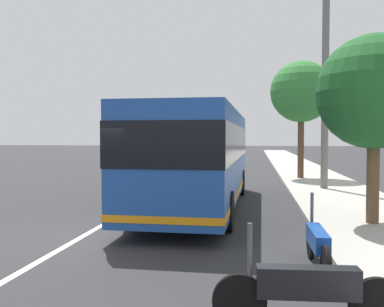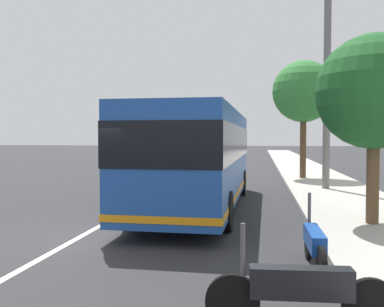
{
  "view_description": "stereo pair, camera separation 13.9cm",
  "coord_description": "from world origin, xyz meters",
  "px_view_note": "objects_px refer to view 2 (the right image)",
  "views": [
    {
      "loc": [
        -9.52,
        -3.98,
        2.31
      ],
      "look_at": [
        3.26,
        -2.05,
        1.82
      ],
      "focal_mm": 39.44,
      "sensor_mm": 36.0,
      "label": 1
    },
    {
      "loc": [
        -9.49,
        -4.11,
        2.31
      ],
      "look_at": [
        3.26,
        -2.05,
        1.82
      ],
      "focal_mm": 39.44,
      "sensor_mm": 36.0,
      "label": 2
    }
  ],
  "objects_px": {
    "motorcycle_far_end": "(300,291)",
    "car_behind_bus": "(209,150)",
    "car_ahead_same_lane": "(168,161)",
    "utility_pole": "(327,92)",
    "roadside_tree_mid_block": "(304,92)",
    "roadside_tree_near_camera": "(374,93)",
    "coach_bus": "(199,154)",
    "motorcycle_nearest_curb": "(314,244)"
  },
  "relations": [
    {
      "from": "roadside_tree_near_camera",
      "to": "roadside_tree_mid_block",
      "type": "bearing_deg",
      "value": 2.52
    },
    {
      "from": "coach_bus",
      "to": "utility_pole",
      "type": "bearing_deg",
      "value": -42.74
    },
    {
      "from": "coach_bus",
      "to": "motorcycle_nearest_curb",
      "type": "bearing_deg",
      "value": -154.27
    },
    {
      "from": "motorcycle_far_end",
      "to": "roadside_tree_near_camera",
      "type": "distance_m",
      "value": 7.15
    },
    {
      "from": "motorcycle_nearest_curb",
      "to": "utility_pole",
      "type": "distance_m",
      "value": 11.99
    },
    {
      "from": "roadside_tree_mid_block",
      "to": "car_behind_bus",
      "type": "bearing_deg",
      "value": 16.1
    },
    {
      "from": "motorcycle_far_end",
      "to": "car_behind_bus",
      "type": "relative_size",
      "value": 0.55
    },
    {
      "from": "roadside_tree_mid_block",
      "to": "utility_pole",
      "type": "height_order",
      "value": "utility_pole"
    },
    {
      "from": "motorcycle_far_end",
      "to": "car_behind_bus",
      "type": "height_order",
      "value": "car_behind_bus"
    },
    {
      "from": "roadside_tree_near_camera",
      "to": "roadside_tree_mid_block",
      "type": "xyz_separation_m",
      "value": [
        12.1,
        0.53,
        1.31
      ]
    },
    {
      "from": "car_ahead_same_lane",
      "to": "roadside_tree_near_camera",
      "type": "height_order",
      "value": "roadside_tree_near_camera"
    },
    {
      "from": "car_ahead_same_lane",
      "to": "roadside_tree_mid_block",
      "type": "xyz_separation_m",
      "value": [
        -4.68,
        -8.47,
        4.03
      ]
    },
    {
      "from": "motorcycle_nearest_curb",
      "to": "motorcycle_far_end",
      "type": "bearing_deg",
      "value": 168.33
    },
    {
      "from": "roadside_tree_mid_block",
      "to": "coach_bus",
      "type": "bearing_deg",
      "value": 156.25
    },
    {
      "from": "roadside_tree_near_camera",
      "to": "motorcycle_nearest_curb",
      "type": "bearing_deg",
      "value": 153.53
    },
    {
      "from": "motorcycle_far_end",
      "to": "car_ahead_same_lane",
      "type": "xyz_separation_m",
      "value": [
        22.86,
        6.67,
        0.23
      ]
    },
    {
      "from": "car_behind_bus",
      "to": "roadside_tree_near_camera",
      "type": "height_order",
      "value": "roadside_tree_near_camera"
    },
    {
      "from": "utility_pole",
      "to": "motorcycle_nearest_curb",
      "type": "bearing_deg",
      "value": 170.62
    },
    {
      "from": "car_behind_bus",
      "to": "coach_bus",
      "type": "bearing_deg",
      "value": 1.99
    },
    {
      "from": "roadside_tree_near_camera",
      "to": "coach_bus",
      "type": "bearing_deg",
      "value": 62.82
    },
    {
      "from": "car_behind_bus",
      "to": "roadside_tree_near_camera",
      "type": "relative_size",
      "value": 0.85
    },
    {
      "from": "coach_bus",
      "to": "motorcycle_nearest_curb",
      "type": "distance_m",
      "value": 7.0
    },
    {
      "from": "utility_pole",
      "to": "car_ahead_same_lane",
      "type": "bearing_deg",
      "value": 43.87
    },
    {
      "from": "car_ahead_same_lane",
      "to": "utility_pole",
      "type": "distance_m",
      "value": 13.42
    },
    {
      "from": "motorcycle_nearest_curb",
      "to": "coach_bus",
      "type": "bearing_deg",
      "value": 24.23
    },
    {
      "from": "motorcycle_far_end",
      "to": "roadside_tree_near_camera",
      "type": "height_order",
      "value": "roadside_tree_near_camera"
    },
    {
      "from": "coach_bus",
      "to": "roadside_tree_mid_block",
      "type": "xyz_separation_m",
      "value": [
        9.65,
        -4.25,
        2.96
      ]
    },
    {
      "from": "utility_pole",
      "to": "roadside_tree_mid_block",
      "type": "bearing_deg",
      "value": 6.16
    },
    {
      "from": "car_behind_bus",
      "to": "motorcycle_nearest_curb",
      "type": "bearing_deg",
      "value": 4.66
    },
    {
      "from": "motorcycle_nearest_curb",
      "to": "utility_pole",
      "type": "bearing_deg",
      "value": -10.04
    },
    {
      "from": "roadside_tree_mid_block",
      "to": "roadside_tree_near_camera",
      "type": "bearing_deg",
      "value": -177.48
    },
    {
      "from": "car_behind_bus",
      "to": "utility_pole",
      "type": "xyz_separation_m",
      "value": [
        -34.91,
        -9.23,
        3.54
      ]
    },
    {
      "from": "car_ahead_same_lane",
      "to": "car_behind_bus",
      "type": "relative_size",
      "value": 1.04
    },
    {
      "from": "car_ahead_same_lane",
      "to": "utility_pole",
      "type": "relative_size",
      "value": 0.51
    },
    {
      "from": "car_ahead_same_lane",
      "to": "roadside_tree_mid_block",
      "type": "distance_m",
      "value": 10.48
    },
    {
      "from": "coach_bus",
      "to": "roadside_tree_mid_block",
      "type": "height_order",
      "value": "roadside_tree_mid_block"
    },
    {
      "from": "motorcycle_far_end",
      "to": "motorcycle_nearest_curb",
      "type": "bearing_deg",
      "value": -104.81
    },
    {
      "from": "motorcycle_nearest_curb",
      "to": "utility_pole",
      "type": "height_order",
      "value": "utility_pole"
    },
    {
      "from": "motorcycle_far_end",
      "to": "roadside_tree_mid_block",
      "type": "relative_size",
      "value": 0.35
    },
    {
      "from": "car_ahead_same_lane",
      "to": "utility_pole",
      "type": "xyz_separation_m",
      "value": [
        -9.33,
        -8.97,
        3.54
      ]
    },
    {
      "from": "car_behind_bus",
      "to": "car_ahead_same_lane",
      "type": "bearing_deg",
      "value": -3.84
    },
    {
      "from": "roadside_tree_mid_block",
      "to": "utility_pole",
      "type": "relative_size",
      "value": 0.75
    }
  ]
}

